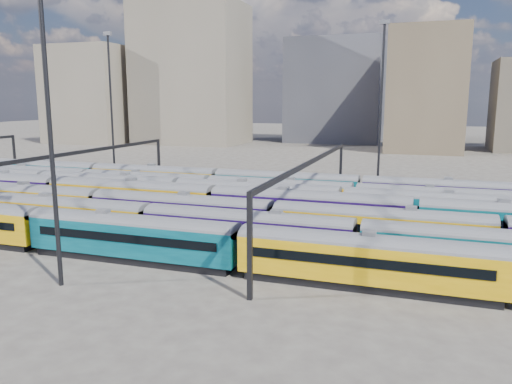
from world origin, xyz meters
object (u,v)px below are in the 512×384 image
(mast_2, at_px, (48,105))
(rake_0, at_px, (367,255))
(rake_1, at_px, (246,227))
(rake_2, at_px, (181,209))

(mast_2, bearing_deg, rake_0, 17.11)
(mast_2, bearing_deg, rake_1, 47.19)
(rake_2, bearing_deg, mast_2, -96.06)
(rake_2, relative_size, mast_2, 4.07)
(rake_0, xyz_separation_m, rake_2, (-20.93, 10.00, 0.04))
(rake_0, distance_m, rake_2, 23.20)
(rake_1, bearing_deg, rake_2, 151.77)
(rake_0, distance_m, rake_1, 12.65)
(rake_0, bearing_deg, rake_2, 154.46)
(rake_2, bearing_deg, rake_1, -28.23)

